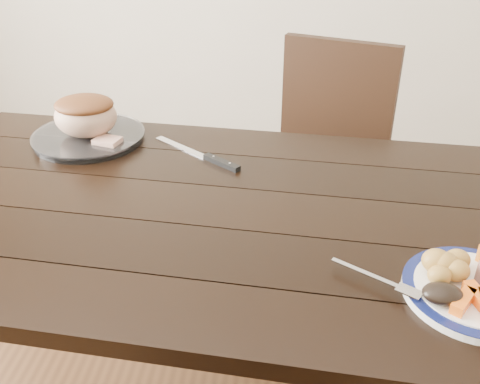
# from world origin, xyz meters

# --- Properties ---
(dining_table) EXTENTS (1.67, 1.03, 0.75)m
(dining_table) POSITION_xyz_m (-0.00, 0.00, 0.66)
(dining_table) COLOR black
(dining_table) RESTS_ON ground
(chair_far) EXTENTS (0.54, 0.55, 0.93)m
(chair_far) POSITION_xyz_m (0.32, 0.73, 0.52)
(chair_far) COLOR black
(chair_far) RESTS_ON ground
(dinner_plate) EXTENTS (0.26, 0.26, 0.02)m
(dinner_plate) POSITION_xyz_m (0.53, -0.27, 0.76)
(dinner_plate) COLOR white
(dinner_plate) RESTS_ON dining_table
(plate_rim) EXTENTS (0.26, 0.26, 0.02)m
(plate_rim) POSITION_xyz_m (0.53, -0.27, 0.77)
(plate_rim) COLOR #0E1547
(plate_rim) RESTS_ON dinner_plate
(serving_platter) EXTENTS (0.31, 0.31, 0.02)m
(serving_platter) POSITION_xyz_m (-0.40, 0.32, 0.76)
(serving_platter) COLOR white
(serving_platter) RESTS_ON dining_table
(roasted_potatoes) EXTENTS (0.09, 0.09, 0.05)m
(roasted_potatoes) POSITION_xyz_m (0.48, -0.24, 0.79)
(roasted_potatoes) COLOR gold
(roasted_potatoes) RESTS_ON dinner_plate
(carrot_batons) EXTENTS (0.08, 0.11, 0.02)m
(carrot_batons) POSITION_xyz_m (0.52, -0.33, 0.78)
(carrot_batons) COLOR orange
(carrot_batons) RESTS_ON dinner_plate
(dark_mushroom) EXTENTS (0.07, 0.05, 0.03)m
(dark_mushroom) POSITION_xyz_m (0.46, -0.31, 0.79)
(dark_mushroom) COLOR black
(dark_mushroom) RESTS_ON dinner_plate
(fork) EXTENTS (0.16, 0.11, 0.00)m
(fork) POSITION_xyz_m (0.37, -0.27, 0.77)
(fork) COLOR silver
(fork) RESTS_ON dinner_plate
(roast_joint) EXTENTS (0.18, 0.15, 0.12)m
(roast_joint) POSITION_xyz_m (-0.40, 0.32, 0.82)
(roast_joint) COLOR tan
(roast_joint) RESTS_ON serving_platter
(cut_slice) EXTENTS (0.08, 0.07, 0.02)m
(cut_slice) POSITION_xyz_m (-0.32, 0.27, 0.78)
(cut_slice) COLOR tan
(cut_slice) RESTS_ON serving_platter
(carving_knife) EXTENTS (0.27, 0.21, 0.01)m
(carving_knife) POSITION_xyz_m (-0.02, 0.23, 0.76)
(carving_knife) COLOR silver
(carving_knife) RESTS_ON dining_table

